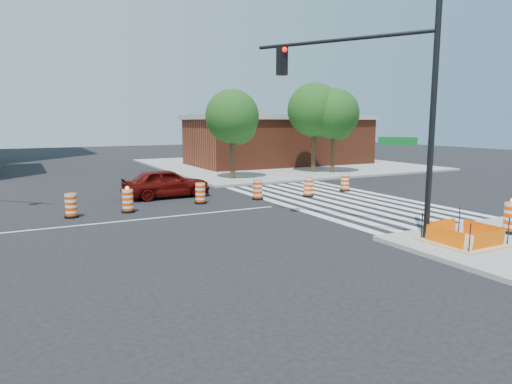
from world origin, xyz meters
TOP-DOWN VIEW (x-y plane):
  - ground at (0.00, 0.00)m, footprint 120.00×120.00m
  - sidewalk_ne at (18.00, 18.00)m, footprint 22.00×22.00m
  - crosswalk_east at (10.95, 0.00)m, footprint 6.75×13.50m
  - lane_centerline at (0.00, 0.00)m, footprint 14.00×0.12m
  - excavation_pit at (9.00, -9.00)m, footprint 2.20×2.20m
  - brick_storefront at (18.00, 18.00)m, footprint 16.50×8.50m
  - red_coupe at (3.35, 4.94)m, footprint 4.64×1.98m
  - signal_pole_se at (7.32, -6.62)m, footprint 3.43×5.65m
  - pit_drum at (11.52, -8.93)m, footprint 0.63×0.63m
  - tree_north_c at (9.51, 9.82)m, footprint 3.69×3.63m
  - tree_north_d at (16.77, 10.64)m, footprint 4.09×4.09m
  - tree_north_e at (17.91, 9.72)m, footprint 3.84×3.84m
  - median_drum_3 at (-1.70, 1.74)m, footprint 0.60×0.60m
  - median_drum_4 at (0.66, 1.79)m, footprint 0.60×0.60m
  - median_drum_5 at (4.31, 2.38)m, footprint 0.60×0.60m
  - median_drum_6 at (7.37, 2.12)m, footprint 0.60×0.60m
  - median_drum_7 at (10.23, 1.66)m, footprint 0.60×0.60m
  - median_drum_8 at (13.20, 2.28)m, footprint 0.60×0.60m

SIDE VIEW (x-z plane):
  - ground at x=0.00m, z-range 0.00..0.00m
  - lane_centerline at x=0.00m, z-range 0.00..0.01m
  - crosswalk_east at x=10.95m, z-range 0.00..0.01m
  - sidewalk_ne at x=18.00m, z-range 0.00..0.15m
  - excavation_pit at x=9.00m, z-range -0.23..0.67m
  - median_drum_3 at x=-1.70m, z-range -0.03..0.99m
  - median_drum_5 at x=4.31m, z-range -0.03..0.99m
  - median_drum_6 at x=7.37m, z-range -0.03..0.99m
  - median_drum_7 at x=10.23m, z-range -0.03..0.99m
  - median_drum_8 at x=13.20m, z-range -0.03..0.99m
  - median_drum_4 at x=0.66m, z-range -0.10..1.08m
  - pit_drum at x=11.52m, z-range 0.04..1.29m
  - red_coupe at x=3.35m, z-range 0.00..1.56m
  - brick_storefront at x=18.00m, z-range 0.02..4.62m
  - tree_north_c at x=9.51m, z-range 1.05..7.22m
  - tree_north_e at x=17.91m, z-range 1.12..7.65m
  - tree_north_d at x=16.77m, z-range 1.19..8.14m
  - signal_pole_se at x=7.32m, z-range 0.96..9.52m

